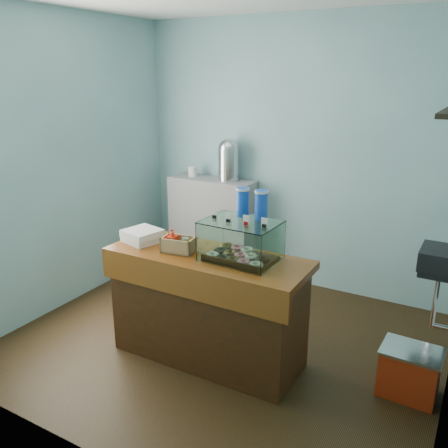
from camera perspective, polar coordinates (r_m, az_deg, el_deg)
The scene contains 9 objects.
ground at distance 4.25m, azimuth -0.10°, elevation -13.98°, with size 3.50×3.50×0.00m, color black.
room_shell at distance 3.65m, azimuth 0.30°, elevation 9.40°, with size 3.54×3.04×2.82m.
counter at distance 3.83m, azimuth -2.01°, elevation -9.88°, with size 1.60×0.60×0.90m.
back_shelf at distance 5.47m, azimuth -1.45°, elevation -0.19°, with size 1.00×0.32×1.10m, color gray.
display_case at distance 3.52m, azimuth 2.24°, elevation -1.58°, with size 0.56×0.42×0.52m.
condiment_crate at distance 3.70m, azimuth -5.62°, elevation -2.39°, with size 0.27×0.19×0.18m.
pastry_boxes at distance 3.96m, azimuth -9.78°, elevation -1.39°, with size 0.33×0.33×0.11m.
coffee_urn at distance 5.20m, azimuth 0.55°, elevation 7.88°, with size 0.25×0.25×0.47m.
red_cooler at distance 3.81m, azimuth 21.40°, elevation -16.22°, with size 0.42×0.33×0.36m.
Camera 1 is at (1.79, -3.14, 2.23)m, focal length 38.00 mm.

